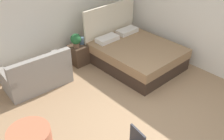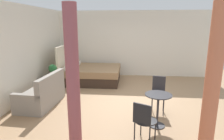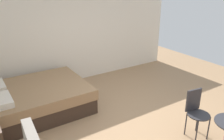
% 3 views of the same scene
% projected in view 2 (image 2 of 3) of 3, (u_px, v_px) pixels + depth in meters
% --- Properties ---
extents(ground_plane, '(8.57, 9.40, 0.02)m').
position_uv_depth(ground_plane, '(130.00, 98.00, 6.08)').
color(ground_plane, '#9E7A56').
extents(wall_back, '(8.57, 0.12, 2.78)m').
position_uv_depth(wall_back, '(28.00, 51.00, 6.06)').
color(wall_back, silver).
rests_on(wall_back, ground).
extents(wall_right, '(0.12, 6.40, 2.78)m').
position_uv_depth(wall_right, '(131.00, 44.00, 8.45)').
color(wall_right, silver).
rests_on(wall_right, ground).
extents(bed, '(1.78, 2.18, 1.43)m').
position_uv_depth(bed, '(90.00, 73.00, 7.68)').
color(bed, '#38281E').
rests_on(bed, ground).
extents(couch, '(1.52, 0.89, 0.90)m').
position_uv_depth(couch, '(42.00, 95.00, 5.44)').
color(couch, gray).
rests_on(couch, ground).
extents(nightstand, '(0.48, 0.45, 0.53)m').
position_uv_depth(nightstand, '(54.00, 82.00, 6.79)').
color(nightstand, '#473323').
rests_on(nightstand, ground).
extents(potted_plant, '(0.28, 0.28, 0.37)m').
position_uv_depth(potted_plant, '(53.00, 69.00, 6.58)').
color(potted_plant, brown).
rests_on(potted_plant, nightstand).
extents(vase, '(0.11, 0.11, 0.19)m').
position_uv_depth(vase, '(54.00, 71.00, 6.82)').
color(vase, slate).
rests_on(vase, nightstand).
extents(balcony_table, '(0.58, 0.58, 0.74)m').
position_uv_depth(balcony_table, '(158.00, 104.00, 4.26)').
color(balcony_table, '#2D2D33').
rests_on(balcony_table, ground).
extents(cafe_chair_near_window, '(0.58, 0.58, 0.84)m').
position_uv_depth(cafe_chair_near_window, '(144.00, 119.00, 3.61)').
color(cafe_chair_near_window, black).
rests_on(cafe_chair_near_window, ground).
extents(cafe_chair_near_couch, '(0.46, 0.46, 0.92)m').
position_uv_depth(cafe_chair_near_couch, '(158.00, 91.00, 4.98)').
color(cafe_chair_near_couch, '#2D2D33').
rests_on(cafe_chair_near_couch, ground).
extents(curtain_left, '(0.25, 0.25, 2.56)m').
position_uv_depth(curtain_left, '(212.00, 83.00, 3.20)').
color(curtain_left, '#D1704C').
rests_on(curtain_left, ground).
extents(curtain_right, '(0.24, 0.24, 2.56)m').
position_uv_depth(curtain_right, '(73.00, 79.00, 3.42)').
color(curtain_right, '#994C51').
rests_on(curtain_right, ground).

